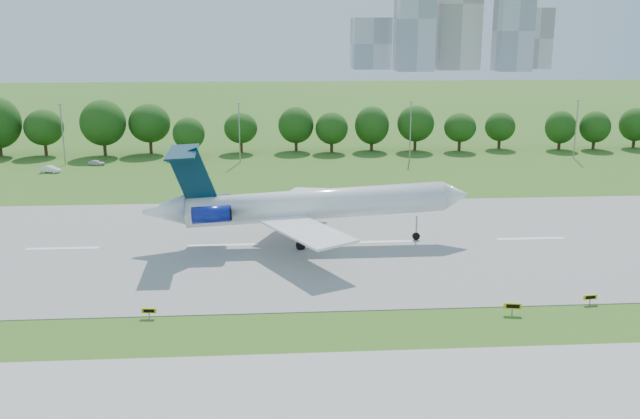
{
  "coord_description": "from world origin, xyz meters",
  "views": [
    {
      "loc": [
        -13.81,
        -62.07,
        27.11
      ],
      "look_at": [
        -8.16,
        18.0,
        6.35
      ],
      "focal_mm": 40.0,
      "sensor_mm": 36.0,
      "label": 1
    }
  ],
  "objects_px": {
    "airliner": "(300,204)",
    "service_vehicle_b": "(96,163)",
    "taxi_sign_left": "(149,311)",
    "service_vehicle_a": "(50,169)"
  },
  "relations": [
    {
      "from": "taxi_sign_left",
      "to": "service_vehicle_a",
      "type": "bearing_deg",
      "value": 118.26
    },
    {
      "from": "airliner",
      "to": "taxi_sign_left",
      "type": "distance_m",
      "value": 27.8
    },
    {
      "from": "airliner",
      "to": "service_vehicle_b",
      "type": "height_order",
      "value": "airliner"
    },
    {
      "from": "airliner",
      "to": "service_vehicle_b",
      "type": "xyz_separation_m",
      "value": [
        -38.41,
        56.06,
        -4.75
      ]
    },
    {
      "from": "taxi_sign_left",
      "to": "service_vehicle_a",
      "type": "height_order",
      "value": "service_vehicle_a"
    },
    {
      "from": "airliner",
      "to": "service_vehicle_a",
      "type": "xyz_separation_m",
      "value": [
        -45.42,
        49.28,
        -4.66
      ]
    },
    {
      "from": "airliner",
      "to": "taxi_sign_left",
      "type": "height_order",
      "value": "airliner"
    },
    {
      "from": "service_vehicle_a",
      "to": "service_vehicle_b",
      "type": "relative_size",
      "value": 1.18
    },
    {
      "from": "taxi_sign_left",
      "to": "service_vehicle_b",
      "type": "height_order",
      "value": "service_vehicle_b"
    },
    {
      "from": "service_vehicle_a",
      "to": "service_vehicle_b",
      "type": "height_order",
      "value": "service_vehicle_a"
    }
  ]
}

